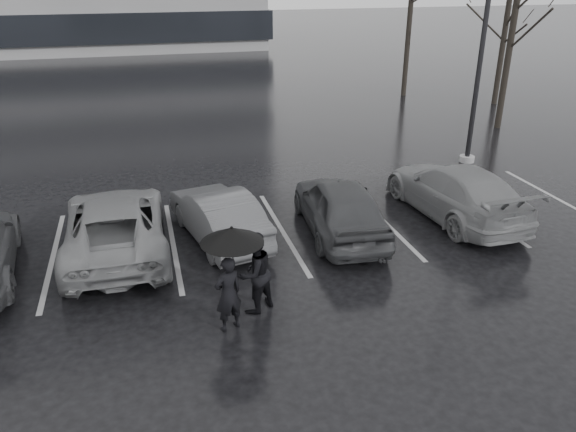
% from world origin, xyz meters
% --- Properties ---
extents(ground, '(160.00, 160.00, 0.00)m').
position_xyz_m(ground, '(0.00, 0.00, 0.00)').
color(ground, black).
rests_on(ground, ground).
extents(car_main, '(2.04, 4.40, 1.46)m').
position_xyz_m(car_main, '(1.99, 2.04, 0.73)').
color(car_main, black).
rests_on(car_main, ground).
extents(car_west_a, '(2.18, 4.13, 1.29)m').
position_xyz_m(car_west_a, '(-1.04, 2.51, 0.65)').
color(car_west_a, '#303032').
rests_on(car_west_a, ground).
extents(car_west_b, '(2.31, 4.99, 1.38)m').
position_xyz_m(car_west_b, '(-3.50, 2.45, 0.69)').
color(car_west_b, '#555558').
rests_on(car_west_b, ground).
extents(car_east, '(2.35, 5.06, 1.43)m').
position_xyz_m(car_east, '(5.39, 2.28, 0.71)').
color(car_east, '#555558').
rests_on(car_east, ground).
extents(pedestrian_left, '(0.64, 0.53, 1.51)m').
position_xyz_m(pedestrian_left, '(-1.44, -1.38, 0.76)').
color(pedestrian_left, black).
rests_on(pedestrian_left, ground).
extents(pedestrian_right, '(1.03, 0.97, 1.68)m').
position_xyz_m(pedestrian_right, '(-0.83, -0.87, 0.84)').
color(pedestrian_right, black).
rests_on(pedestrian_right, ground).
extents(umbrella, '(1.18, 1.18, 1.99)m').
position_xyz_m(umbrella, '(-1.27, -1.10, 1.81)').
color(umbrella, black).
rests_on(umbrella, ground).
extents(lamp_post, '(0.51, 0.51, 9.40)m').
position_xyz_m(lamp_post, '(8.27, 6.28, 4.30)').
color(lamp_post, gray).
rests_on(lamp_post, ground).
extents(stall_stripes, '(19.72, 5.00, 0.00)m').
position_xyz_m(stall_stripes, '(-0.80, 2.50, 0.00)').
color(stall_stripes, '#969698').
rests_on(stall_stripes, ground).
extents(tree_east, '(0.26, 0.26, 8.00)m').
position_xyz_m(tree_east, '(12.00, 10.00, 4.00)').
color(tree_east, black).
rests_on(tree_east, ground).
extents(tree_ne, '(0.26, 0.26, 7.00)m').
position_xyz_m(tree_ne, '(14.50, 14.00, 3.50)').
color(tree_ne, black).
rests_on(tree_ne, ground).
extents(tree_north, '(0.26, 0.26, 8.50)m').
position_xyz_m(tree_north, '(11.00, 17.00, 4.25)').
color(tree_north, black).
rests_on(tree_north, ground).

